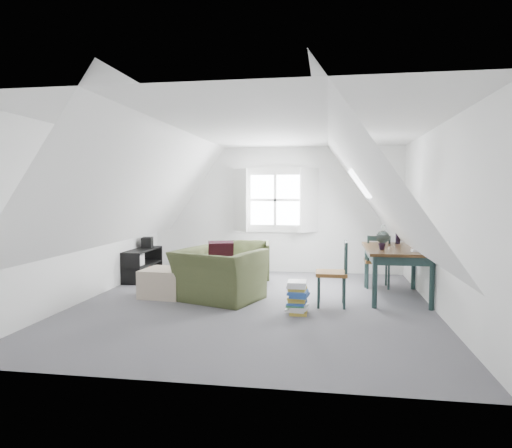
% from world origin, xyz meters
% --- Properties ---
extents(floor, '(5.50, 5.50, 0.00)m').
position_xyz_m(floor, '(0.00, 0.00, 0.00)').
color(floor, '#555459').
rests_on(floor, ground).
extents(ceiling, '(5.50, 5.50, 0.00)m').
position_xyz_m(ceiling, '(0.00, 0.00, 2.50)').
color(ceiling, white).
rests_on(ceiling, wall_back).
extents(wall_back, '(5.00, 0.00, 5.00)m').
position_xyz_m(wall_back, '(0.00, 2.75, 1.25)').
color(wall_back, white).
rests_on(wall_back, ground).
extents(wall_front, '(5.00, 0.00, 5.00)m').
position_xyz_m(wall_front, '(0.00, -2.75, 1.25)').
color(wall_front, white).
rests_on(wall_front, ground).
extents(wall_left, '(0.00, 5.50, 5.50)m').
position_xyz_m(wall_left, '(-2.50, 0.00, 1.25)').
color(wall_left, white).
rests_on(wall_left, ground).
extents(wall_right, '(0.00, 5.50, 5.50)m').
position_xyz_m(wall_right, '(2.50, 0.00, 1.25)').
color(wall_right, white).
rests_on(wall_right, ground).
extents(slope_left, '(3.19, 5.50, 4.48)m').
position_xyz_m(slope_left, '(-1.55, 0.00, 1.78)').
color(slope_left, white).
rests_on(slope_left, wall_left).
extents(slope_right, '(3.19, 5.50, 4.48)m').
position_xyz_m(slope_right, '(1.55, 0.00, 1.78)').
color(slope_right, white).
rests_on(slope_right, wall_right).
extents(dormer_window, '(1.71, 0.35, 1.30)m').
position_xyz_m(dormer_window, '(0.00, 2.68, 1.45)').
color(dormer_window, white).
rests_on(dormer_window, wall_back).
extents(skylight, '(0.35, 0.75, 0.47)m').
position_xyz_m(skylight, '(1.55, 1.30, 1.75)').
color(skylight, white).
rests_on(skylight, slope_right).
extents(armchair_near, '(1.45, 1.36, 0.76)m').
position_xyz_m(armchair_near, '(-0.55, 0.15, 0.00)').
color(armchair_near, '#3D4425').
rests_on(armchair_near, floor).
extents(armchair_far, '(0.89, 0.91, 0.74)m').
position_xyz_m(armchair_far, '(-0.37, 1.55, 0.00)').
color(armchair_far, '#3D4425').
rests_on(armchair_far, floor).
extents(throw_pillow, '(0.42, 0.32, 0.39)m').
position_xyz_m(throw_pillow, '(-0.55, 0.30, 0.69)').
color(throw_pillow, '#350E1A').
rests_on(throw_pillow, armchair_near).
extents(ottoman, '(0.70, 0.70, 0.43)m').
position_xyz_m(ottoman, '(-1.43, 0.29, 0.21)').
color(ottoman, tan).
rests_on(ottoman, floor).
extents(dining_table, '(0.92, 1.54, 0.77)m').
position_xyz_m(dining_table, '(2.08, 0.75, 0.67)').
color(dining_table, '#342110').
rests_on(dining_table, floor).
extents(demijohn, '(0.21, 0.21, 0.30)m').
position_xyz_m(demijohn, '(1.93, 1.20, 0.89)').
color(demijohn, silver).
rests_on(demijohn, dining_table).
extents(vase_twigs, '(0.08, 0.08, 0.60)m').
position_xyz_m(vase_twigs, '(2.18, 1.30, 0.90)').
color(vase_twigs, black).
rests_on(vase_twigs, dining_table).
extents(cup, '(0.11, 0.11, 0.10)m').
position_xyz_m(cup, '(1.83, 0.45, 0.77)').
color(cup, black).
rests_on(cup, dining_table).
extents(paper_box, '(0.13, 0.10, 0.04)m').
position_xyz_m(paper_box, '(2.28, 0.30, 0.79)').
color(paper_box, white).
rests_on(paper_box, dining_table).
extents(dining_chair_far, '(0.42, 0.42, 0.89)m').
position_xyz_m(dining_chair_far, '(1.88, 1.46, 0.47)').
color(dining_chair_far, brown).
rests_on(dining_chair_far, floor).
extents(dining_chair_near, '(0.43, 0.43, 0.92)m').
position_xyz_m(dining_chair_near, '(1.14, 0.10, 0.48)').
color(dining_chair_near, brown).
rests_on(dining_chair_near, floor).
extents(media_shelf, '(0.36, 1.09, 0.56)m').
position_xyz_m(media_shelf, '(-2.33, 1.50, 0.25)').
color(media_shelf, black).
rests_on(media_shelf, floor).
extents(electronics_box, '(0.24, 0.29, 0.21)m').
position_xyz_m(electronics_box, '(-2.33, 1.79, 0.65)').
color(electronics_box, black).
rests_on(electronics_box, media_shelf).
extents(magazine_stack, '(0.32, 0.38, 0.43)m').
position_xyz_m(magazine_stack, '(0.66, -0.39, 0.22)').
color(magazine_stack, '#B29933').
rests_on(magazine_stack, floor).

